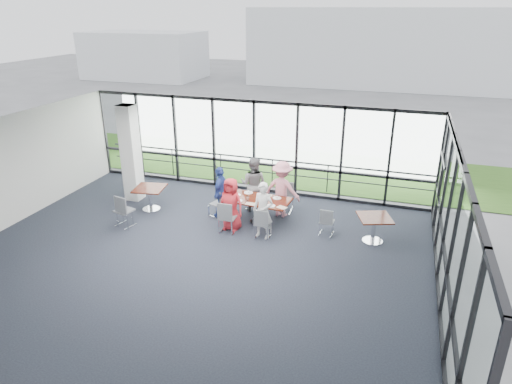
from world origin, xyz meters
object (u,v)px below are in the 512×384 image
(side_table_right, at_px, (374,221))
(diner_far_left, at_px, (253,184))
(chair_spare_lb, at_px, (134,182))
(structural_column, at_px, (131,153))
(diner_end, at_px, (221,192))
(chair_main_end, at_px, (218,204))
(chair_main_nl, at_px, (228,217))
(chair_spare_la, at_px, (124,211))
(main_table, at_px, (259,203))
(diner_near_right, at_px, (263,211))
(side_table_left, at_px, (150,191))
(chair_main_nr, at_px, (263,223))
(diner_near_left, at_px, (231,204))
(chair_main_fr, at_px, (285,199))
(diner_far_right, at_px, (282,189))
(chair_spare_r, at_px, (327,221))
(chair_main_fl, at_px, (254,196))

(side_table_right, distance_m, diner_far_left, 3.96)
(chair_spare_lb, bearing_deg, side_table_right, -165.36)
(structural_column, xyz_separation_m, diner_end, (3.29, -0.34, -0.80))
(side_table_right, distance_m, chair_main_end, 4.73)
(chair_main_nl, bearing_deg, diner_end, 119.93)
(diner_far_left, relative_size, chair_spare_la, 1.79)
(main_table, relative_size, diner_near_right, 1.17)
(side_table_left, distance_m, chair_spare_lb, 1.67)
(chair_main_nr, bearing_deg, chair_main_end, 152.53)
(diner_near_left, bearing_deg, diner_far_left, 91.12)
(structural_column, bearing_deg, diner_end, -5.85)
(side_table_left, bearing_deg, diner_end, 7.41)
(side_table_right, height_order, diner_near_right, diner_near_right)
(diner_near_left, distance_m, chair_main_nl, 0.38)
(side_table_left, height_order, chair_spare_la, chair_spare_la)
(chair_main_nr, bearing_deg, chair_main_fr, 85.96)
(side_table_right, distance_m, diner_far_right, 2.99)
(side_table_left, height_order, chair_main_nr, chair_main_nr)
(chair_main_end, bearing_deg, chair_main_fr, 133.44)
(chair_main_fr, bearing_deg, chair_spare_r, 140.09)
(chair_main_end, bearing_deg, side_table_left, -66.74)
(main_table, relative_size, chair_main_nr, 2.21)
(diner_far_left, height_order, chair_main_nl, diner_far_left)
(structural_column, xyz_separation_m, side_table_left, (0.98, -0.64, -0.96))
(side_table_left, xyz_separation_m, chair_main_end, (2.24, 0.23, -0.23))
(side_table_left, bearing_deg, structural_column, 146.99)
(chair_spare_lb, height_order, chair_spare_r, chair_spare_lb)
(chair_spare_lb, bearing_deg, chair_main_end, -171.55)
(structural_column, distance_m, side_table_left, 1.51)
(diner_far_right, bearing_deg, chair_main_fl, -4.35)
(chair_main_fl, relative_size, chair_main_end, 1.01)
(diner_far_left, height_order, chair_main_nr, diner_far_left)
(diner_near_right, bearing_deg, chair_main_end, 159.46)
(side_table_right, relative_size, chair_main_fr, 1.19)
(chair_main_fl, height_order, chair_spare_la, chair_spare_la)
(diner_near_right, bearing_deg, chair_main_fl, 123.24)
(chair_main_fr, xyz_separation_m, chair_spare_lb, (-5.39, -0.08, -0.05))
(side_table_right, relative_size, diner_near_right, 0.67)
(chair_main_fr, bearing_deg, structural_column, 1.61)
(chair_main_nr, distance_m, chair_spare_la, 4.15)
(structural_column, relative_size, side_table_left, 3.04)
(chair_main_nr, relative_size, chair_spare_r, 1.08)
(chair_main_nr, bearing_deg, chair_spare_lb, 161.78)
(chair_main_fr, relative_size, chair_main_end, 1.12)
(diner_end, bearing_deg, diner_near_right, 56.89)
(chair_spare_la, bearing_deg, chair_main_fr, 43.48)
(side_table_right, bearing_deg, diner_far_right, 163.10)
(side_table_left, distance_m, chair_spare_r, 5.66)
(chair_main_fl, height_order, chair_spare_r, chair_main_fl)
(side_table_left, bearing_deg, diner_far_left, 17.95)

